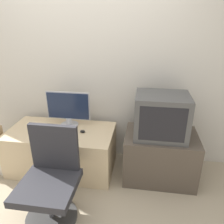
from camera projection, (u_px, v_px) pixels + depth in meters
The scene contains 8 objects.
wall_back at pixel (86, 62), 2.73m from camera, with size 4.40×0.05×2.60m.
desk at pixel (62, 149), 2.76m from camera, with size 1.29×0.67×0.54m.
side_stand at pixel (160, 156), 2.60m from camera, with size 0.83×0.57×0.57m.
main_monitor at pixel (68, 109), 2.69m from camera, with size 0.55×0.22×0.45m.
keyboard at pixel (63, 132), 2.61m from camera, with size 0.32×0.12×0.01m.
mouse at pixel (83, 131), 2.60m from camera, with size 0.06×0.04×0.03m.
crt_tv at pixel (161, 116), 2.38m from camera, with size 0.57×0.45×0.48m.
office_chair at pixel (51, 181), 2.04m from camera, with size 0.52×0.52×0.90m.
Camera 1 is at (0.73, -1.35, 1.79)m, focal length 35.00 mm.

